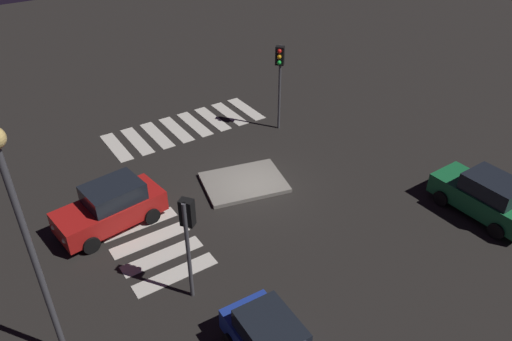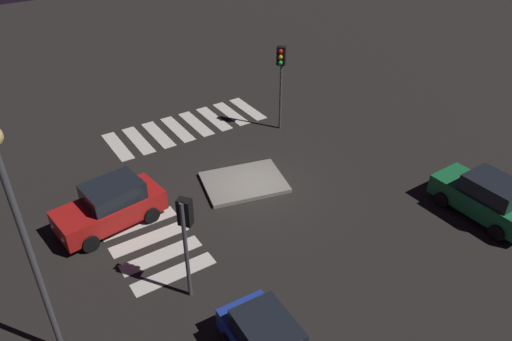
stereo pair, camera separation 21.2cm
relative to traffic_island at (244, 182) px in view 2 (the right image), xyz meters
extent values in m
plane|color=black|center=(-0.26, 0.63, -0.09)|extent=(80.00, 80.00, 0.00)
cube|color=gray|center=(0.00, 0.00, 0.00)|extent=(4.24, 3.56, 0.18)
cube|color=black|center=(4.38, 8.37, 1.30)|extent=(1.59, 2.05, 0.64)
cylinder|color=black|center=(3.52, 7.43, 0.22)|extent=(0.25, 0.63, 0.63)
cube|color=red|center=(6.13, -0.49, 0.66)|extent=(4.53, 2.40, 0.89)
cube|color=black|center=(5.87, -0.52, 1.46)|extent=(2.42, 1.96, 0.72)
cylinder|color=black|center=(7.34, 0.59, 0.26)|extent=(0.72, 0.34, 0.70)
cylinder|color=black|center=(7.58, -1.22, 0.26)|extent=(0.72, 0.34, 0.70)
cylinder|color=black|center=(4.68, 0.24, 0.26)|extent=(0.72, 0.34, 0.70)
cylinder|color=black|center=(4.92, -1.57, 0.26)|extent=(0.72, 0.34, 0.70)
sphere|color=#F2EABF|center=(8.17, 0.29, 0.66)|extent=(0.23, 0.23, 0.23)
sphere|color=#F2EABF|center=(8.30, -0.72, 0.66)|extent=(0.23, 0.23, 0.23)
cube|color=#196B38|center=(-7.26, 7.41, 0.65)|extent=(1.93, 4.32, 0.88)
cube|color=black|center=(-7.26, 7.67, 1.44)|extent=(1.72, 2.23, 0.71)
cylinder|color=black|center=(-6.33, 6.10, 0.25)|extent=(0.27, 0.69, 0.69)
cylinder|color=black|center=(-8.13, 6.06, 0.25)|extent=(0.27, 0.69, 0.69)
cylinder|color=black|center=(-6.39, 8.75, 0.25)|extent=(0.27, 0.69, 0.69)
sphere|color=#F2EABF|center=(-6.71, 5.32, 0.65)|extent=(0.23, 0.23, 0.23)
sphere|color=#F2EABF|center=(-7.72, 5.30, 0.65)|extent=(0.23, 0.23, 0.23)
cylinder|color=#47474C|center=(5.14, 4.72, 1.92)|extent=(0.14, 0.14, 4.03)
cube|color=black|center=(5.00, 4.62, 3.46)|extent=(0.52, 0.54, 0.96)
sphere|color=red|center=(4.84, 4.50, 3.76)|extent=(0.22, 0.22, 0.22)
sphere|color=orange|center=(4.84, 4.50, 3.46)|extent=(0.22, 0.22, 0.22)
sphere|color=green|center=(4.84, 4.50, 3.16)|extent=(0.22, 0.22, 0.22)
cylinder|color=#47474C|center=(-4.53, -3.53, 2.28)|extent=(0.14, 0.14, 4.74)
cube|color=black|center=(-4.41, -3.41, 4.17)|extent=(0.54, 0.54, 0.96)
sphere|color=red|center=(-4.26, -3.27, 4.47)|extent=(0.22, 0.22, 0.22)
sphere|color=orange|center=(-4.26, -3.27, 4.17)|extent=(0.22, 0.22, 0.22)
sphere|color=green|center=(-4.26, -3.27, 3.87)|extent=(0.22, 0.22, 0.22)
cylinder|color=#47474C|center=(9.52, 4.64, 3.66)|extent=(0.18, 0.18, 7.49)
cube|color=silver|center=(-4.29, -6.51, -0.08)|extent=(0.70, 3.20, 0.02)
cube|color=silver|center=(-3.14, -6.51, -0.08)|extent=(0.70, 3.20, 0.02)
cube|color=silver|center=(-1.99, -6.51, -0.08)|extent=(0.70, 3.20, 0.02)
cube|color=silver|center=(-0.84, -6.51, -0.08)|extent=(0.70, 3.20, 0.02)
cube|color=silver|center=(0.31, -6.51, -0.08)|extent=(0.70, 3.20, 0.02)
cube|color=silver|center=(1.46, -6.51, -0.08)|extent=(0.70, 3.20, 0.02)
cube|color=silver|center=(2.61, -6.51, -0.08)|extent=(0.70, 3.20, 0.02)
cube|color=silver|center=(3.76, -6.51, -0.08)|extent=(0.70, 3.20, 0.02)
cube|color=silver|center=(5.21, -2.25, -0.08)|extent=(3.20, 0.70, 0.02)
cube|color=silver|center=(5.21, -1.10, -0.08)|extent=(3.20, 0.70, 0.02)
cube|color=silver|center=(5.21, 0.05, -0.08)|extent=(3.20, 0.70, 0.02)
cube|color=silver|center=(5.21, 1.20, -0.08)|extent=(3.20, 0.70, 0.02)
cube|color=silver|center=(5.21, 2.35, -0.08)|extent=(3.20, 0.70, 0.02)
cube|color=silver|center=(5.21, 3.50, -0.08)|extent=(3.20, 0.70, 0.02)
camera|label=1|loc=(9.92, 15.91, 13.08)|focal=34.51mm
camera|label=2|loc=(9.74, 16.03, 13.08)|focal=34.51mm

